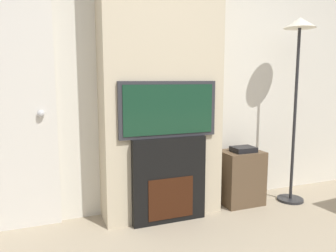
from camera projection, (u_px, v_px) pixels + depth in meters
name	position (u px, v px, depth m)	size (l,w,h in m)	color
wall_back	(154.00, 69.00, 3.09)	(6.00, 0.06, 2.70)	silver
chimney_breast	(161.00, 68.00, 2.91)	(1.08, 0.34, 2.70)	beige
fireplace	(168.00, 180.00, 2.89)	(0.67, 0.15, 0.76)	black
television	(168.00, 109.00, 2.80)	(0.88, 0.07, 0.48)	#2D2D33
floor_lamp	(298.00, 60.00, 3.21)	(0.31, 0.31, 1.85)	#262628
media_stand	(241.00, 177.00, 3.31)	(0.41, 0.32, 0.59)	brown
entry_door	(2.00, 109.00, 2.62)	(0.83, 0.09, 2.03)	silver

